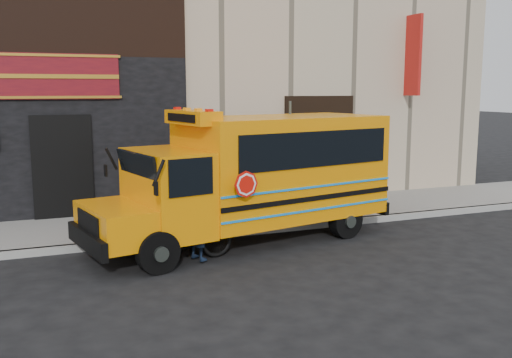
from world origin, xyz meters
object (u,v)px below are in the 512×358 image
at_px(sign_pole, 290,157).
at_px(cyclist, 198,222).
at_px(school_bus, 258,173).
at_px(bicycle, 192,235).

distance_m(sign_pole, cyclist, 3.79).
bearing_deg(sign_pole, school_bus, -140.20).
xyz_separation_m(sign_pole, bicycle, (-3.10, -2.16, -1.14)).
height_order(bicycle, cyclist, cyclist).
relative_size(sign_pole, bicycle, 1.66).
bearing_deg(sign_pole, cyclist, -143.93).
height_order(school_bus, bicycle, school_bus).
relative_size(school_bus, sign_pole, 2.35).
relative_size(school_bus, bicycle, 3.90).
relative_size(school_bus, cyclist, 4.50).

